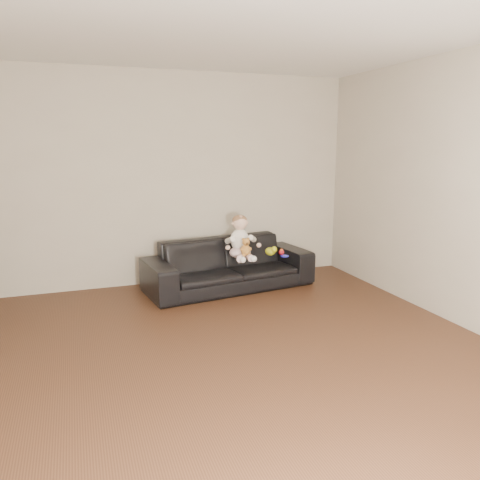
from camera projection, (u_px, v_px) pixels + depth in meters
name	position (u px, v px, depth m)	size (l,w,h in m)	color
floor	(226.00, 385.00, 3.43)	(5.50, 5.50, 0.00)	#472A19
ceiling	(223.00, 3.00, 2.91)	(5.50, 5.50, 0.00)	#B2A996
wall_back	(156.00, 180.00, 5.71)	(5.00, 5.00, 0.00)	#B2A996
sofa	(229.00, 264.00, 5.70)	(2.02, 0.79, 0.59)	black
baby	(240.00, 239.00, 5.57)	(0.39, 0.47, 0.52)	silver
teddy_bear	(246.00, 247.00, 5.44)	(0.13, 0.13, 0.21)	#B97D34
toy_green	(270.00, 251.00, 5.74)	(0.12, 0.15, 0.10)	#C3CB17
toy_rattle	(281.00, 252.00, 5.77)	(0.07, 0.07, 0.07)	red
toy_blue_disc	(285.00, 256.00, 5.69)	(0.10, 0.10, 0.01)	#181BC3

